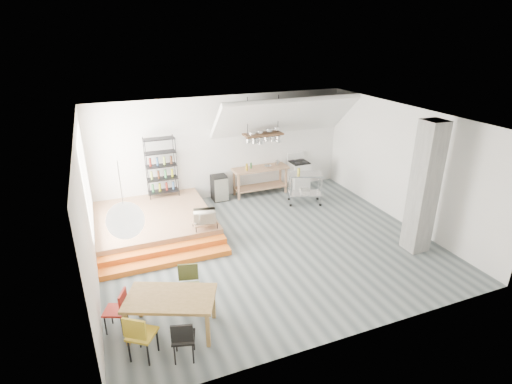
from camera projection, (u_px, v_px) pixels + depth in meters
name	position (u px, v px, depth m)	size (l,w,h in m)	color
floor	(268.00, 245.00, 10.04)	(8.00, 8.00, 0.00)	#4C5658
wall_back	(224.00, 147.00, 12.43)	(8.00, 0.04, 3.20)	silver
wall_left	(87.00, 213.00, 8.05)	(0.04, 7.00, 3.20)	silver
wall_right	(404.00, 165.00, 10.81)	(0.04, 7.00, 3.20)	silver
ceiling	(269.00, 118.00, 8.82)	(8.00, 7.00, 0.02)	white
slope_ceiling	(285.00, 116.00, 12.18)	(4.40, 1.80, 0.15)	white
window_pane	(86.00, 179.00, 9.26)	(0.02, 2.50, 2.20)	white
platform	(154.00, 221.00, 10.81)	(3.00, 3.00, 0.40)	#A17250
step_lower	(168.00, 262.00, 9.19)	(3.00, 0.35, 0.13)	orange
step_upper	(165.00, 252.00, 9.47)	(3.00, 0.35, 0.27)	orange
concrete_column	(424.00, 188.00, 9.29)	(0.50, 0.50, 3.20)	slate
kitchen_counter	(260.00, 176.00, 12.88)	(1.80, 0.60, 0.91)	#A17250
stove	(299.00, 175.00, 13.43)	(0.60, 0.60, 1.18)	white
pot_rack	(264.00, 137.00, 12.18)	(1.20, 0.50, 1.43)	#3F2B19
wire_shelving	(161.00, 166.00, 11.59)	(0.88, 0.38, 1.80)	black
microwave_shelf	(205.00, 222.00, 9.99)	(0.60, 0.40, 0.16)	#A17250
paper_lantern	(125.00, 221.00, 6.38)	(0.60, 0.60, 0.60)	white
dining_table	(171.00, 301.00, 6.96)	(1.76, 1.41, 0.73)	olive
chair_mustard	(139.00, 333.00, 6.36)	(0.58, 0.58, 0.91)	gold
chair_black	(183.00, 337.00, 6.37)	(0.45, 0.45, 0.80)	black
chair_olive	(189.00, 283.00, 7.64)	(0.49, 0.49, 0.88)	#4F5629
chair_red	(118.00, 307.00, 7.05)	(0.48, 0.48, 0.81)	#B42319
rolling_cart	(305.00, 184.00, 12.18)	(1.11, 0.85, 0.98)	silver
mini_fridge	(219.00, 188.00, 12.54)	(0.47, 0.47, 0.79)	black
microwave	(205.00, 216.00, 9.93)	(0.55, 0.37, 0.30)	beige
bowl	(268.00, 166.00, 12.80)	(0.22, 0.22, 0.05)	silver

